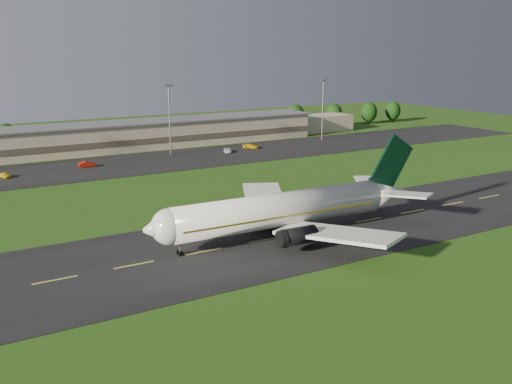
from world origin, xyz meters
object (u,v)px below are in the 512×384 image
light_mast_east (323,102)px  service_vehicle_c (228,150)px  service_vehicle_b (87,164)px  service_vehicle_a (5,175)px  airliner (284,210)px  service_vehicle_d (251,146)px  light_mast_centre (169,111)px  terminal (155,134)px

light_mast_east → service_vehicle_c: light_mast_east is taller
service_vehicle_b → service_vehicle_a: bearing=103.2°
airliner → service_vehicle_d: airliner is taller
airliner → service_vehicle_c: (28.16, 74.32, -3.96)m
service_vehicle_c → service_vehicle_d: size_ratio=0.86×
airliner → light_mast_centre: size_ratio=2.52×
terminal → service_vehicle_d: terminal is taller
light_mast_east → service_vehicle_a: (-101.34, -9.19, -12.01)m
light_mast_east → service_vehicle_c: (-39.20, -5.70, -12.04)m
service_vehicle_d → service_vehicle_a: bearing=134.2°
light_mast_east → service_vehicle_d: (-29.77, -3.23, -11.91)m
light_mast_east → service_vehicle_d: size_ratio=4.04×
airliner → light_mast_east: bearing=51.4°
airliner → light_mast_centre: light_mast_centre is taller
light_mast_centre → service_vehicle_c: (15.80, -5.70, -12.04)m
airliner → service_vehicle_c: bearing=70.7°
terminal → service_vehicle_b: bearing=-140.5°
service_vehicle_c → terminal: bearing=146.5°
service_vehicle_b → service_vehicle_d: 51.27m
service_vehicle_b → service_vehicle_c: (41.74, 0.65, -0.15)m
terminal → service_vehicle_a: terminal is taller
airliner → terminal: airliner is taller
service_vehicle_b → service_vehicle_d: service_vehicle_b is taller
service_vehicle_b → service_vehicle_c: 41.75m
light_mast_east → service_vehicle_b: light_mast_east is taller
light_mast_east → service_vehicle_b: (-80.94, -6.35, -11.88)m
airliner → light_mast_east: (67.36, 80.02, 8.08)m
terminal → service_vehicle_c: size_ratio=33.46×
light_mast_centre → service_vehicle_d: bearing=-7.3°
airliner → service_vehicle_c: size_ratio=11.83×
light_mast_centre → service_vehicle_d: 28.09m
service_vehicle_c → light_mast_centre: bearing=-176.7°
terminal → service_vehicle_b: (-27.34, -22.53, -3.14)m
service_vehicle_d → terminal: bearing=90.2°
light_mast_centre → service_vehicle_c: light_mast_centre is taller
light_mast_centre → service_vehicle_a: size_ratio=5.54×
airliner → service_vehicle_d: size_ratio=10.19×
service_vehicle_b → service_vehicle_d: (51.17, 3.12, -0.02)m
service_vehicle_a → service_vehicle_c: bearing=-14.6°
airliner → terminal: (13.76, 96.20, -0.67)m
service_vehicle_d → airliner: bearing=-166.7°
terminal → service_vehicle_c: terminal is taller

